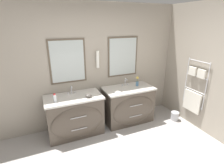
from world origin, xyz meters
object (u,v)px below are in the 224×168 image
object	(u,v)px
waste_bin	(175,116)
vanity_left	(75,116)
amenity_bowl	(89,96)
toiletry_bottle	(55,98)
flower_vase	(137,82)
vanity_right	(129,105)

from	to	relation	value
waste_bin	vanity_left	bearing A→B (deg)	169.84
vanity_left	waste_bin	world-z (taller)	vanity_left
amenity_bowl	toiletry_bottle	bearing A→B (deg)	174.81
vanity_left	toiletry_bottle	xyz separation A→B (m)	(-0.35, -0.06, 0.48)
flower_vase	vanity_right	bearing A→B (deg)	-164.46
flower_vase	waste_bin	size ratio (longest dim) A/B	1.11
amenity_bowl	waste_bin	distance (m)	2.15
toiletry_bottle	flower_vase	xyz separation A→B (m)	(1.83, 0.13, 0.02)
vanity_left	toiletry_bottle	bearing A→B (deg)	-170.09
toiletry_bottle	amenity_bowl	world-z (taller)	toiletry_bottle
waste_bin	flower_vase	bearing A→B (deg)	149.14
toiletry_bottle	vanity_left	bearing A→B (deg)	9.91
vanity_left	flower_vase	size ratio (longest dim) A/B	4.97
amenity_bowl	vanity_right	bearing A→B (deg)	6.99
toiletry_bottle	amenity_bowl	distance (m)	0.63
toiletry_bottle	flower_vase	bearing A→B (deg)	4.04
vanity_right	toiletry_bottle	bearing A→B (deg)	-177.77
toiletry_bottle	amenity_bowl	size ratio (longest dim) A/B	1.35
vanity_left	vanity_right	distance (m)	1.23
amenity_bowl	flower_vase	distance (m)	1.22
flower_vase	toiletry_bottle	bearing A→B (deg)	-175.96
flower_vase	waste_bin	distance (m)	1.23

